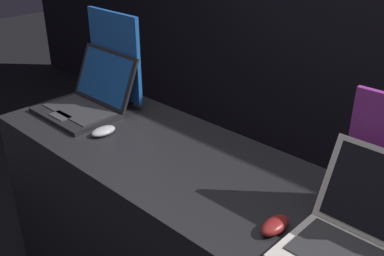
{
  "coord_description": "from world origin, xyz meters",
  "views": [
    {
      "loc": [
        1.01,
        -0.73,
        1.78
      ],
      "look_at": [
        0.0,
        0.32,
        1.07
      ],
      "focal_mm": 42.0,
      "sensor_mm": 36.0,
      "label": 1
    }
  ],
  "objects_px": {
    "mouse_front": "(103,131)",
    "mouse_back": "(275,225)",
    "promo_stand_front": "(115,60)",
    "laptop_back": "(369,241)",
    "laptop_front": "(87,99)"
  },
  "relations": [
    {
      "from": "mouse_front",
      "to": "mouse_back",
      "type": "height_order",
      "value": "mouse_back"
    },
    {
      "from": "laptop_front",
      "to": "mouse_back",
      "type": "xyz_separation_m",
      "value": [
        1.14,
        -0.12,
        -0.04
      ]
    },
    {
      "from": "mouse_front",
      "to": "laptop_back",
      "type": "height_order",
      "value": "laptop_back"
    },
    {
      "from": "promo_stand_front",
      "to": "mouse_back",
      "type": "relative_size",
      "value": 3.81
    },
    {
      "from": "promo_stand_front",
      "to": "mouse_back",
      "type": "height_order",
      "value": "promo_stand_front"
    },
    {
      "from": "mouse_back",
      "to": "laptop_front",
      "type": "bearing_deg",
      "value": 173.77
    },
    {
      "from": "laptop_back",
      "to": "mouse_back",
      "type": "height_order",
      "value": "laptop_back"
    },
    {
      "from": "mouse_front",
      "to": "laptop_back",
      "type": "bearing_deg",
      "value": 2.39
    },
    {
      "from": "mouse_front",
      "to": "laptop_back",
      "type": "xyz_separation_m",
      "value": [
        1.13,
        0.05,
        0.04
      ]
    },
    {
      "from": "mouse_back",
      "to": "mouse_front",
      "type": "bearing_deg",
      "value": 178.43
    },
    {
      "from": "mouse_front",
      "to": "laptop_back",
      "type": "relative_size",
      "value": 0.29
    },
    {
      "from": "laptop_front",
      "to": "laptop_back",
      "type": "relative_size",
      "value": 0.98
    },
    {
      "from": "mouse_front",
      "to": "mouse_back",
      "type": "xyz_separation_m",
      "value": [
        0.89,
        -0.02,
        0.0
      ]
    },
    {
      "from": "laptop_front",
      "to": "promo_stand_front",
      "type": "height_order",
      "value": "promo_stand_front"
    },
    {
      "from": "mouse_front",
      "to": "promo_stand_front",
      "type": "distance_m",
      "value": 0.43
    }
  ]
}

